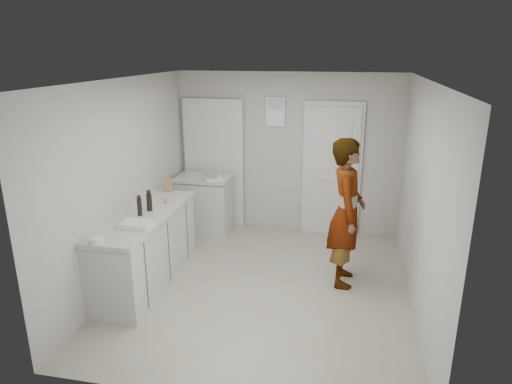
% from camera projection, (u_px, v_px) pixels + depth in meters
% --- Properties ---
extents(ground, '(4.00, 4.00, 0.00)m').
position_uv_depth(ground, '(264.00, 286.00, 5.68)').
color(ground, '#A39C88').
rests_on(ground, ground).
extents(room_shell, '(4.00, 4.00, 4.00)m').
position_uv_depth(room_shell, '(276.00, 167.00, 7.23)').
color(room_shell, '#A7A49E').
rests_on(room_shell, ground).
extents(main_counter, '(0.64, 1.96, 0.93)m').
position_uv_depth(main_counter, '(146.00, 251.00, 5.64)').
color(main_counter, '#B3B3AF').
rests_on(main_counter, ground).
extents(side_counter, '(0.84, 0.61, 0.93)m').
position_uv_depth(side_counter, '(205.00, 207.00, 7.24)').
color(side_counter, '#B3B3AF').
rests_on(side_counter, ground).
extents(person, '(0.46, 0.68, 1.84)m').
position_uv_depth(person, '(347.00, 213.00, 5.53)').
color(person, silver).
rests_on(person, ground).
extents(cake_mix_box, '(0.11, 0.05, 0.18)m').
position_uv_depth(cake_mix_box, '(168.00, 185.00, 6.31)').
color(cake_mix_box, '#926649').
rests_on(cake_mix_box, main_counter).
extents(spice_jar, '(0.05, 0.05, 0.08)m').
position_uv_depth(spice_jar, '(166.00, 200.00, 5.85)').
color(spice_jar, tan).
rests_on(spice_jar, main_counter).
extents(oil_cruet_a, '(0.07, 0.07, 0.27)m').
position_uv_depth(oil_cruet_a, '(149.00, 201.00, 5.56)').
color(oil_cruet_a, black).
rests_on(oil_cruet_a, main_counter).
extents(oil_cruet_b, '(0.06, 0.06, 0.26)m').
position_uv_depth(oil_cruet_b, '(139.00, 206.00, 5.40)').
color(oil_cruet_b, black).
rests_on(oil_cruet_b, main_counter).
extents(baking_dish, '(0.35, 0.25, 0.06)m').
position_uv_depth(baking_dish, '(137.00, 225.00, 5.07)').
color(baking_dish, silver).
rests_on(baking_dish, main_counter).
extents(egg_bowl, '(0.15, 0.15, 0.06)m').
position_uv_depth(egg_bowl, '(97.00, 240.00, 4.66)').
color(egg_bowl, silver).
rests_on(egg_bowl, main_counter).
extents(papers, '(0.39, 0.42, 0.01)m').
position_uv_depth(papers, '(214.00, 178.00, 6.99)').
color(papers, white).
rests_on(papers, side_counter).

